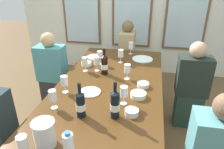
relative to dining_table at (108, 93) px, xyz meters
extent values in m
plane|color=brown|center=(0.00, 0.00, -0.68)|extent=(12.00, 12.00, 0.00)
cube|color=#482C11|center=(0.00, 0.00, 0.04)|extent=(1.09, 2.38, 0.04)
cube|color=#482C11|center=(-0.45, 1.09, -0.33)|extent=(0.07, 0.07, 0.70)
cube|color=#482C11|center=(0.45, 1.09, -0.33)|extent=(0.07, 0.07, 0.70)
cylinder|color=white|center=(0.29, 0.84, 0.07)|extent=(0.27, 0.27, 0.01)
cylinder|color=white|center=(-0.36, 0.80, 0.07)|extent=(0.22, 0.22, 0.01)
cylinder|color=white|center=(-0.15, -0.13, 0.07)|extent=(0.21, 0.21, 0.01)
cylinder|color=silver|center=(-0.25, -0.87, 0.15)|extent=(0.14, 0.14, 0.17)
cylinder|color=silver|center=(-0.25, -0.87, 0.24)|extent=(0.16, 0.16, 0.02)
cylinder|color=black|center=(0.16, -0.47, 0.17)|extent=(0.08, 0.07, 0.22)
cone|color=black|center=(0.16, -0.47, 0.29)|extent=(0.08, 0.07, 0.02)
cylinder|color=black|center=(0.16, -0.47, 0.34)|extent=(0.03, 0.03, 0.08)
cylinder|color=silver|center=(0.16, -0.47, 0.16)|extent=(0.08, 0.08, 0.06)
cylinder|color=black|center=(-0.11, 0.30, 0.17)|extent=(0.08, 0.07, 0.21)
cone|color=black|center=(-0.11, 0.30, 0.28)|extent=(0.08, 0.07, 0.02)
cylinder|color=black|center=(-0.11, 0.30, 0.33)|extent=(0.03, 0.03, 0.08)
cylinder|color=silver|center=(-0.11, 0.30, 0.16)|extent=(0.08, 0.08, 0.06)
cylinder|color=black|center=(-0.12, -0.51, 0.16)|extent=(0.08, 0.07, 0.20)
cone|color=black|center=(-0.12, -0.51, 0.28)|extent=(0.08, 0.07, 0.02)
cylinder|color=black|center=(-0.12, -0.51, 0.33)|extent=(0.03, 0.03, 0.08)
cylinder|color=silver|center=(-0.12, -0.51, 0.15)|extent=(0.08, 0.08, 0.06)
cylinder|color=white|center=(0.32, -0.13, 0.09)|extent=(0.15, 0.15, 0.05)
cylinder|color=white|center=(-0.39, 0.50, 0.09)|extent=(0.13, 0.13, 0.05)
cylinder|color=white|center=(0.35, 0.08, 0.09)|extent=(0.12, 0.12, 0.04)
cylinder|color=white|center=(0.29, -0.42, 0.09)|extent=(0.12, 0.12, 0.05)
cylinder|color=white|center=(-0.03, -0.98, 0.17)|extent=(0.06, 0.06, 0.22)
cylinder|color=blue|center=(-0.03, -0.98, 0.29)|extent=(0.04, 0.04, 0.02)
cylinder|color=white|center=(-0.22, 0.37, 0.07)|extent=(0.06, 0.06, 0.00)
cylinder|color=white|center=(-0.22, 0.37, 0.10)|extent=(0.01, 0.01, 0.07)
cylinder|color=white|center=(-0.22, 0.37, 0.19)|extent=(0.07, 0.07, 0.09)
cylinder|color=beige|center=(-0.22, 0.37, 0.16)|extent=(0.06, 0.06, 0.03)
cylinder|color=white|center=(-0.39, -0.45, 0.07)|extent=(0.06, 0.06, 0.00)
cylinder|color=white|center=(-0.39, -0.45, 0.10)|extent=(0.01, 0.01, 0.07)
cylinder|color=white|center=(-0.39, -0.45, 0.19)|extent=(0.07, 0.07, 0.09)
cylinder|color=white|center=(-0.23, 0.58, 0.07)|extent=(0.06, 0.06, 0.00)
cylinder|color=white|center=(-0.23, 0.58, 0.10)|extent=(0.01, 0.01, 0.07)
cylinder|color=white|center=(-0.23, 0.58, 0.19)|extent=(0.07, 0.07, 0.09)
cylinder|color=#590C19|center=(-0.23, 0.58, 0.16)|extent=(0.06, 0.06, 0.03)
cylinder|color=white|center=(0.16, 0.23, 0.07)|extent=(0.06, 0.06, 0.00)
cylinder|color=white|center=(0.16, 0.23, 0.10)|extent=(0.01, 0.01, 0.07)
cylinder|color=white|center=(0.16, 0.23, 0.19)|extent=(0.07, 0.07, 0.09)
cylinder|color=#590C19|center=(0.16, 0.23, 0.16)|extent=(0.06, 0.06, 0.03)
cylinder|color=white|center=(-0.32, -1.00, 0.19)|extent=(0.07, 0.07, 0.09)
cylinder|color=white|center=(0.20, -0.27, 0.07)|extent=(0.06, 0.06, 0.00)
cylinder|color=white|center=(0.20, -0.27, 0.10)|extent=(0.01, 0.01, 0.07)
cylinder|color=white|center=(0.20, -0.27, 0.19)|extent=(0.07, 0.07, 0.09)
cylinder|color=white|center=(-0.35, 0.34, 0.07)|extent=(0.06, 0.06, 0.00)
cylinder|color=white|center=(-0.35, 0.34, 0.10)|extent=(0.01, 0.01, 0.07)
cylinder|color=white|center=(-0.35, 0.34, 0.19)|extent=(0.07, 0.07, 0.09)
cylinder|color=white|center=(0.11, 1.03, 0.07)|extent=(0.06, 0.06, 0.00)
cylinder|color=white|center=(0.11, 1.03, 0.10)|extent=(0.01, 0.01, 0.07)
cylinder|color=white|center=(0.11, 1.03, 0.19)|extent=(0.07, 0.07, 0.09)
cylinder|color=#590C19|center=(0.11, 1.03, 0.16)|extent=(0.06, 0.06, 0.03)
cylinder|color=white|center=(-0.39, -0.18, 0.07)|extent=(0.06, 0.06, 0.00)
cylinder|color=white|center=(-0.39, -0.18, 0.10)|extent=(0.01, 0.01, 0.07)
cylinder|color=white|center=(-0.39, -0.18, 0.19)|extent=(0.07, 0.07, 0.09)
cylinder|color=maroon|center=(-0.39, -0.18, 0.15)|extent=(0.06, 0.06, 0.02)
cylinder|color=white|center=(0.02, 0.68, 0.07)|extent=(0.06, 0.06, 0.00)
cylinder|color=white|center=(0.02, 0.68, 0.10)|extent=(0.01, 0.01, 0.07)
cylinder|color=white|center=(0.02, 0.68, 0.19)|extent=(0.07, 0.07, 0.09)
cylinder|color=#590C19|center=(0.02, 0.68, 0.15)|extent=(0.06, 0.06, 0.02)
cube|color=teal|center=(0.92, -0.59, 0.01)|extent=(0.38, 0.24, 0.48)
cube|color=#2C2B31|center=(-0.92, 0.60, -0.45)|extent=(0.32, 0.24, 0.45)
cube|color=teal|center=(-0.92, 0.60, 0.01)|extent=(0.38, 0.24, 0.48)
sphere|color=tan|center=(-0.92, 0.60, 0.34)|extent=(0.19, 0.19, 0.19)
cube|color=#253A30|center=(0.92, 0.55, -0.45)|extent=(0.32, 0.24, 0.45)
cube|color=#222B24|center=(0.92, 0.55, 0.01)|extent=(0.38, 0.24, 0.48)
sphere|color=tan|center=(0.92, 0.55, 0.34)|extent=(0.19, 0.19, 0.19)
cube|color=#383940|center=(0.00, 1.54, -0.45)|extent=(0.24, 0.32, 0.45)
cube|color=tan|center=(0.00, 1.54, 0.01)|extent=(0.24, 0.38, 0.48)
sphere|color=brown|center=(0.00, 1.54, 0.34)|extent=(0.19, 0.19, 0.19)
camera|label=1|loc=(0.40, -1.86, 1.13)|focal=34.11mm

